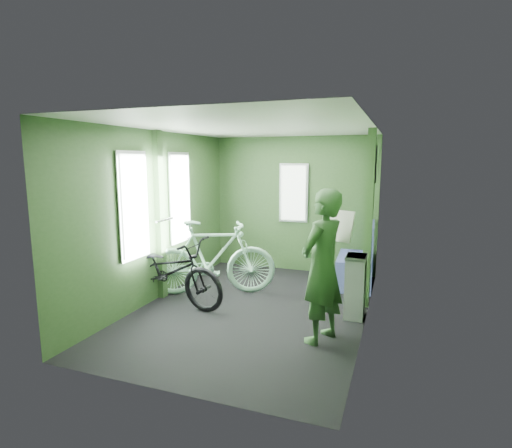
# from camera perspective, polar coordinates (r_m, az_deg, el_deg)

# --- Properties ---
(room) EXTENTS (4.00, 4.02, 2.31)m
(room) POSITION_cam_1_polar(r_m,az_deg,el_deg) (5.01, -0.64, 3.72)
(room) COLOR black
(room) RESTS_ON ground
(bicycle_black) EXTENTS (1.83, 0.97, 0.96)m
(bicycle_black) POSITION_cam_1_polar(r_m,az_deg,el_deg) (5.58, -12.24, -11.08)
(bicycle_black) COLOR black
(bicycle_black) RESTS_ON ground
(bicycle_mint) EXTENTS (1.87, 1.26, 1.11)m
(bicycle_mint) POSITION_cam_1_polar(r_m,az_deg,el_deg) (5.85, -6.17, -9.95)
(bicycle_mint) COLOR #91CBAA
(bicycle_mint) RESTS_ON ground
(passenger) EXTENTS (0.59, 0.74, 1.63)m
(passenger) POSITION_cam_1_polar(r_m,az_deg,el_deg) (4.23, 9.43, -5.97)
(passenger) COLOR #375E33
(passenger) RESTS_ON ground
(waste_box) EXTENTS (0.23, 0.32, 0.78)m
(waste_box) POSITION_cam_1_polar(r_m,az_deg,el_deg) (5.06, 14.00, -8.65)
(waste_box) COLOR gray
(waste_box) RESTS_ON ground
(bench_seat) EXTENTS (0.57, 0.95, 0.97)m
(bench_seat) POSITION_cam_1_polar(r_m,az_deg,el_deg) (6.31, 14.19, -6.01)
(bench_seat) COLOR navy
(bench_seat) RESTS_ON ground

